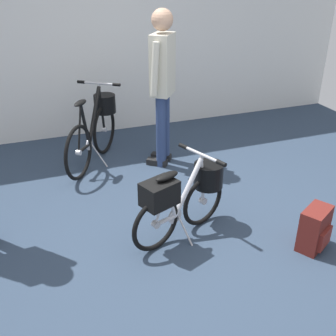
{
  "coord_description": "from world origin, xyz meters",
  "views": [
    {
      "loc": [
        -1.04,
        -2.58,
        2.14
      ],
      "look_at": [
        0.02,
        0.32,
        0.55
      ],
      "focal_mm": 42.95,
      "sensor_mm": 36.0,
      "label": 1
    }
  ],
  "objects_px": {
    "folding_bike_foreground": "(185,194)",
    "backpack_on_floor": "(315,229)",
    "visitor_browsing": "(162,80)",
    "display_bike_left": "(96,127)"
  },
  "relations": [
    {
      "from": "folding_bike_foreground",
      "to": "display_bike_left",
      "type": "relative_size",
      "value": 0.89
    },
    {
      "from": "folding_bike_foreground",
      "to": "backpack_on_floor",
      "type": "bearing_deg",
      "value": -30.41
    },
    {
      "from": "visitor_browsing",
      "to": "display_bike_left",
      "type": "bearing_deg",
      "value": 154.02
    },
    {
      "from": "folding_bike_foreground",
      "to": "backpack_on_floor",
      "type": "relative_size",
      "value": 2.62
    },
    {
      "from": "backpack_on_floor",
      "to": "visitor_browsing",
      "type": "bearing_deg",
      "value": 108.46
    },
    {
      "from": "folding_bike_foreground",
      "to": "display_bike_left",
      "type": "xyz_separation_m",
      "value": [
        -0.42,
        1.73,
        0.03
      ]
    },
    {
      "from": "visitor_browsing",
      "to": "backpack_on_floor",
      "type": "bearing_deg",
      "value": -71.54
    },
    {
      "from": "folding_bike_foreground",
      "to": "backpack_on_floor",
      "type": "distance_m",
      "value": 1.11
    },
    {
      "from": "display_bike_left",
      "to": "visitor_browsing",
      "type": "distance_m",
      "value": 0.97
    },
    {
      "from": "display_bike_left",
      "to": "backpack_on_floor",
      "type": "height_order",
      "value": "display_bike_left"
    }
  ]
}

